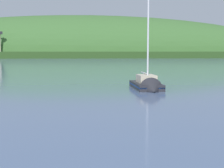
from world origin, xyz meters
name	(u,v)px	position (x,y,z in m)	size (l,w,h in m)	color
far_shoreline_hill	(79,57)	(16.57, 241.55, 0.14)	(421.53, 112.17, 61.70)	#27431B
sailboat_near_mooring	(148,87)	(13.37, 34.42, 0.36)	(3.40, 8.27, 12.18)	#232328
mooring_buoy_off_fishing_boat	(140,81)	(15.08, 45.31, 0.00)	(0.70, 0.70, 0.78)	#EA5B19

